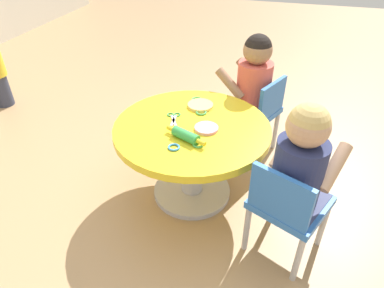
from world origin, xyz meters
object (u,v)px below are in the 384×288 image
Objects in this scene: seated_child_right at (254,77)px; craft_scissors at (174,117)px; craft_table at (192,145)px; rolling_pin at (186,135)px; child_chair_right at (256,111)px; child_chair_left at (287,205)px; seated_child_left at (301,160)px.

seated_child_right is 3.59× the size of craft_scissors.
craft_table is 0.20m from rolling_pin.
craft_table is 1.50× the size of child_chair_right.
child_chair_left reaches higher than rolling_pin.
seated_child_right reaches higher than child_chair_right.
craft_scissors is (0.05, 0.11, 0.13)m from craft_table.
craft_table is 1.58× the size of seated_child_left.
craft_scissors is at bearing 143.66° from seated_child_right.
seated_child_left is (0.04, -0.02, 0.23)m from child_chair_left.
child_chair_left reaches higher than craft_table.
rolling_pin is at bearing 73.77° from child_chair_left.
rolling_pin is (-0.65, 0.27, 0.18)m from child_chair_right.
seated_child_left reaches higher than child_chair_left.
seated_child_right is at bearing -36.34° from craft_scissors.
seated_child_left is 1.00× the size of seated_child_right.
child_chair_right is at bearing -22.72° from rolling_pin.
child_chair_right is 3.78× the size of craft_scissors.
craft_scissors is (-0.46, 0.39, 0.16)m from child_chair_right.
craft_table is 0.61m from seated_child_left.
child_chair_left is 0.72m from craft_scissors.
child_chair_right reaches higher than craft_scissors.
seated_child_right is at bearing 20.44° from seated_child_left.
child_chair_right is 2.44× the size of rolling_pin.
rolling_pin is (0.11, 0.52, -0.05)m from seated_child_left.
rolling_pin is at bearing -177.26° from craft_table.
seated_child_left is at bearing -114.43° from craft_scissors.
rolling_pin reaches higher than craft_scissors.
craft_scissors is (0.18, 0.12, -0.02)m from rolling_pin.
rolling_pin is at bearing 157.28° from child_chair_right.
child_chair_right is 0.23m from seated_child_right.
craft_scissors is at bearing 66.90° from craft_table.
craft_table is 5.67× the size of craft_scissors.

